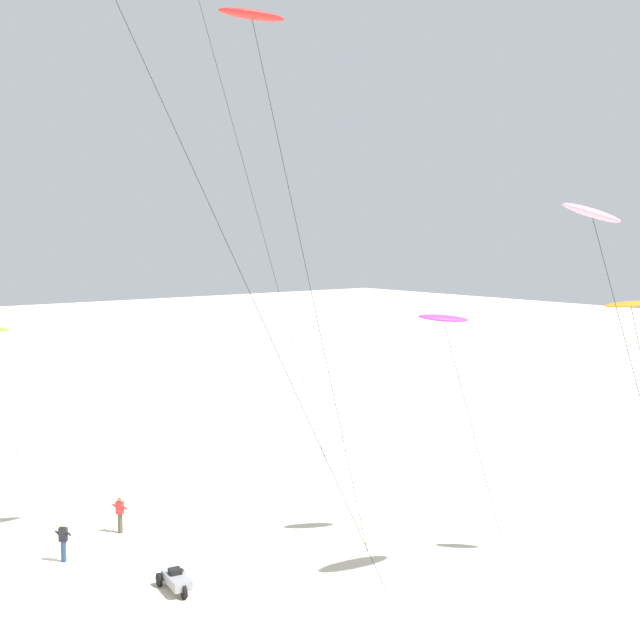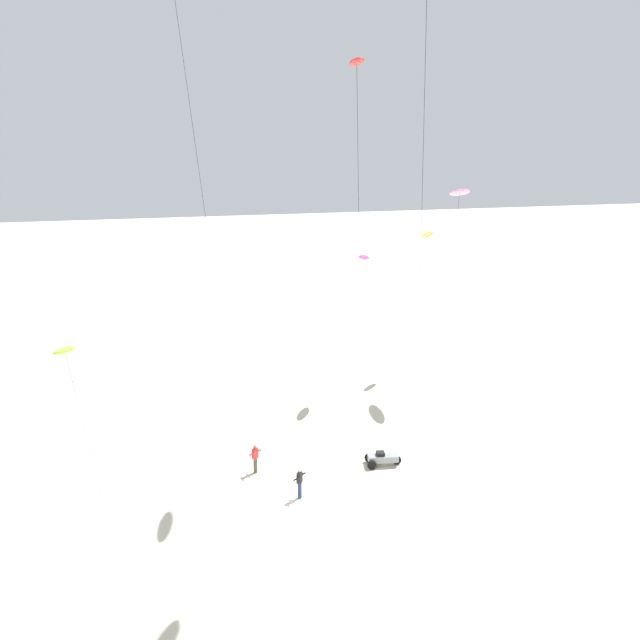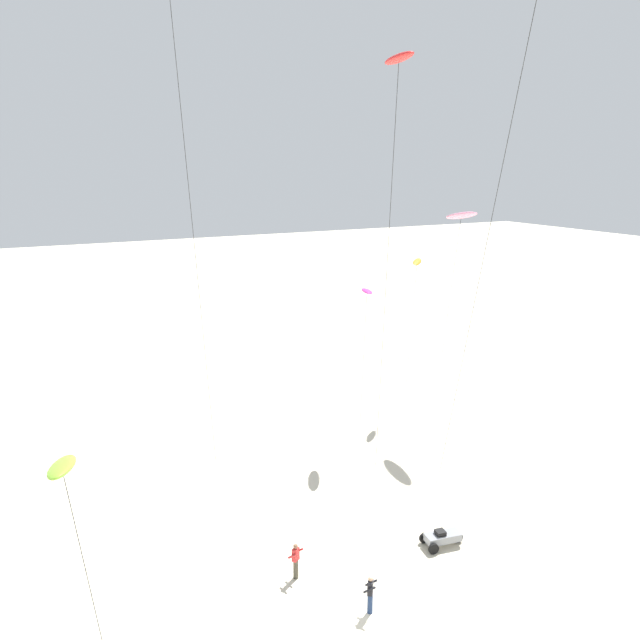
{
  "view_description": "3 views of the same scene",
  "coord_description": "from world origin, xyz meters",
  "px_view_note": "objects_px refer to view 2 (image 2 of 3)",
  "views": [
    {
      "loc": [
        32.67,
        -12.4,
        13.49
      ],
      "look_at": [
        3.31,
        10.67,
        9.72
      ],
      "focal_mm": 47.31,
      "sensor_mm": 36.0,
      "label": 1
    },
    {
      "loc": [
        -7.72,
        -30.51,
        18.14
      ],
      "look_at": [
        2.13,
        5.42,
        8.0
      ],
      "focal_mm": 37.93,
      "sensor_mm": 36.0,
      "label": 2
    },
    {
      "loc": [
        -11.99,
        -17.99,
        17.55
      ],
      "look_at": [
        2.34,
        9.83,
        9.66
      ],
      "focal_mm": 34.9,
      "sensor_mm": 36.0,
      "label": 3
    }
  ],
  "objects_px": {
    "kite_orange": "(427,237)",
    "kite_pink": "(459,193)",
    "kite_red": "(357,66)",
    "kite_flyer_nearest": "(255,458)",
    "kite_flyer_middle": "(300,482)",
    "kite_black": "(177,11)",
    "kite_magenta": "(364,258)",
    "beach_buggy": "(382,458)",
    "kite_lime": "(65,351)"
  },
  "relations": [
    {
      "from": "kite_magenta",
      "to": "kite_orange",
      "type": "bearing_deg",
      "value": 30.51
    },
    {
      "from": "kite_orange",
      "to": "kite_flyer_middle",
      "type": "xyz_separation_m",
      "value": [
        -14.64,
        -17.72,
        -9.69
      ]
    },
    {
      "from": "kite_red",
      "to": "kite_flyer_nearest",
      "type": "bearing_deg",
      "value": -155.47
    },
    {
      "from": "kite_magenta",
      "to": "kite_black",
      "type": "bearing_deg",
      "value": -160.37
    },
    {
      "from": "kite_magenta",
      "to": "kite_flyer_middle",
      "type": "bearing_deg",
      "value": -120.36
    },
    {
      "from": "kite_black",
      "to": "kite_flyer_nearest",
      "type": "relative_size",
      "value": 15.68
    },
    {
      "from": "kite_lime",
      "to": "kite_orange",
      "type": "distance_m",
      "value": 30.85
    },
    {
      "from": "kite_lime",
      "to": "kite_orange",
      "type": "xyz_separation_m",
      "value": [
        25.34,
        17.52,
        1.72
      ]
    },
    {
      "from": "kite_pink",
      "to": "kite_flyer_middle",
      "type": "distance_m",
      "value": 24.6
    },
    {
      "from": "kite_pink",
      "to": "kite_orange",
      "type": "xyz_separation_m",
      "value": [
        -0.62,
        3.75,
        -3.63
      ]
    },
    {
      "from": "kite_red",
      "to": "kite_flyer_middle",
      "type": "bearing_deg",
      "value": -127.69
    },
    {
      "from": "kite_black",
      "to": "kite_red",
      "type": "xyz_separation_m",
      "value": [
        9.23,
        -3.1,
        -2.82
      ]
    },
    {
      "from": "kite_flyer_middle",
      "to": "beach_buggy",
      "type": "distance_m",
      "value": 5.89
    },
    {
      "from": "kite_black",
      "to": "kite_magenta",
      "type": "relative_size",
      "value": 2.56
    },
    {
      "from": "kite_black",
      "to": "kite_flyer_middle",
      "type": "relative_size",
      "value": 15.68
    },
    {
      "from": "kite_red",
      "to": "kite_flyer_middle",
      "type": "relative_size",
      "value": 13.33
    },
    {
      "from": "kite_red",
      "to": "kite_pink",
      "type": "bearing_deg",
      "value": 36.38
    },
    {
      "from": "kite_lime",
      "to": "kite_black",
      "type": "xyz_separation_m",
      "value": [
        6.38,
        9.25,
        15.78
      ]
    },
    {
      "from": "kite_magenta",
      "to": "kite_pink",
      "type": "height_order",
      "value": "kite_pink"
    },
    {
      "from": "kite_lime",
      "to": "kite_flyer_nearest",
      "type": "bearing_deg",
      "value": 19.16
    },
    {
      "from": "kite_orange",
      "to": "kite_flyer_middle",
      "type": "height_order",
      "value": "kite_orange"
    },
    {
      "from": "beach_buggy",
      "to": "kite_pink",
      "type": "bearing_deg",
      "value": 49.83
    },
    {
      "from": "kite_orange",
      "to": "kite_pink",
      "type": "bearing_deg",
      "value": -80.69
    },
    {
      "from": "kite_orange",
      "to": "beach_buggy",
      "type": "xyz_separation_m",
      "value": [
        -9.24,
        -15.42,
        -10.15
      ]
    },
    {
      "from": "beach_buggy",
      "to": "kite_red",
      "type": "bearing_deg",
      "value": 97.01
    },
    {
      "from": "kite_black",
      "to": "beach_buggy",
      "type": "xyz_separation_m",
      "value": [
        9.72,
        -7.15,
        -24.22
      ]
    },
    {
      "from": "beach_buggy",
      "to": "kite_flyer_middle",
      "type": "bearing_deg",
      "value": -156.93
    },
    {
      "from": "kite_magenta",
      "to": "kite_red",
      "type": "xyz_separation_m",
      "value": [
        -3.23,
        -7.55,
        11.97
      ]
    },
    {
      "from": "kite_lime",
      "to": "kite_flyer_nearest",
      "type": "xyz_separation_m",
      "value": [
        8.96,
        3.11,
        -7.97
      ]
    },
    {
      "from": "kite_flyer_nearest",
      "to": "beach_buggy",
      "type": "relative_size",
      "value": 0.79
    },
    {
      "from": "kite_orange",
      "to": "kite_flyer_middle",
      "type": "relative_size",
      "value": 6.6
    },
    {
      "from": "kite_lime",
      "to": "kite_flyer_nearest",
      "type": "relative_size",
      "value": 5.64
    },
    {
      "from": "kite_orange",
      "to": "kite_flyer_nearest",
      "type": "distance_m",
      "value": 23.86
    },
    {
      "from": "kite_black",
      "to": "kite_flyer_middle",
      "type": "bearing_deg",
      "value": -65.43
    },
    {
      "from": "kite_orange",
      "to": "kite_flyer_nearest",
      "type": "relative_size",
      "value": 6.6
    },
    {
      "from": "kite_red",
      "to": "beach_buggy",
      "type": "distance_m",
      "value": 21.78
    },
    {
      "from": "kite_black",
      "to": "kite_magenta",
      "type": "distance_m",
      "value": 19.84
    },
    {
      "from": "kite_lime",
      "to": "kite_flyer_nearest",
      "type": "distance_m",
      "value": 12.39
    },
    {
      "from": "kite_magenta",
      "to": "beach_buggy",
      "type": "distance_m",
      "value": 15.19
    },
    {
      "from": "kite_orange",
      "to": "kite_flyer_middle",
      "type": "bearing_deg",
      "value": -129.56
    },
    {
      "from": "kite_black",
      "to": "kite_flyer_middle",
      "type": "height_order",
      "value": "kite_black"
    },
    {
      "from": "kite_black",
      "to": "kite_flyer_nearest",
      "type": "height_order",
      "value": "kite_black"
    },
    {
      "from": "kite_pink",
      "to": "kite_flyer_middle",
      "type": "height_order",
      "value": "kite_pink"
    },
    {
      "from": "kite_lime",
      "to": "kite_black",
      "type": "distance_m",
      "value": 19.37
    },
    {
      "from": "kite_red",
      "to": "kite_orange",
      "type": "relative_size",
      "value": 2.02
    },
    {
      "from": "beach_buggy",
      "to": "kite_flyer_nearest",
      "type": "bearing_deg",
      "value": 171.89
    },
    {
      "from": "kite_flyer_middle",
      "to": "kite_magenta",
      "type": "bearing_deg",
      "value": 59.64
    },
    {
      "from": "kite_red",
      "to": "kite_orange",
      "type": "distance_m",
      "value": 18.72
    },
    {
      "from": "kite_black",
      "to": "kite_red",
      "type": "distance_m",
      "value": 10.13
    },
    {
      "from": "kite_magenta",
      "to": "kite_red",
      "type": "relative_size",
      "value": 0.46
    }
  ]
}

